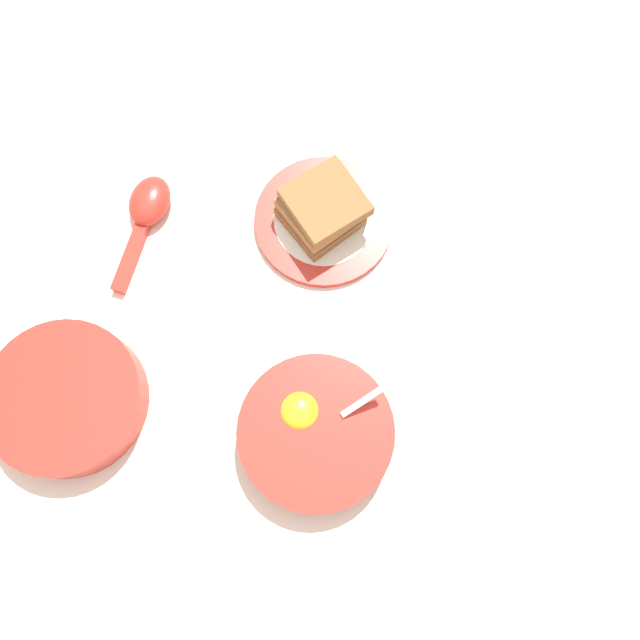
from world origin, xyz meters
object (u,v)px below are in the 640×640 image
(egg_bowl, at_px, (316,432))
(congee_bowl, at_px, (66,398))
(toast_plate, at_px, (324,221))
(soup_spoon, at_px, (147,210))
(toast_sandwich, at_px, (322,209))

(egg_bowl, bearing_deg, congee_bowl, 14.17)
(toast_plate, xyz_separation_m, congee_bowl, (0.19, 0.32, 0.02))
(toast_plate, height_order, soup_spoon, soup_spoon)
(toast_sandwich, bearing_deg, toast_plate, -174.73)
(soup_spoon, bearing_deg, toast_sandwich, -160.73)
(toast_sandwich, height_order, soup_spoon, toast_sandwich)
(toast_plate, distance_m, congee_bowl, 0.37)
(toast_sandwich, relative_size, congee_bowl, 0.67)
(egg_bowl, relative_size, soup_spoon, 1.10)
(toast_plate, distance_m, soup_spoon, 0.22)
(toast_sandwich, bearing_deg, congee_bowl, 59.86)
(egg_bowl, distance_m, toast_sandwich, 0.27)
(soup_spoon, relative_size, congee_bowl, 0.90)
(toast_plate, bearing_deg, soup_spoon, 19.15)
(soup_spoon, distance_m, congee_bowl, 0.25)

